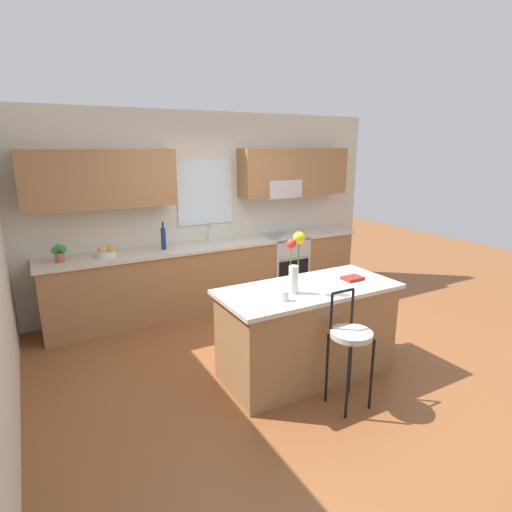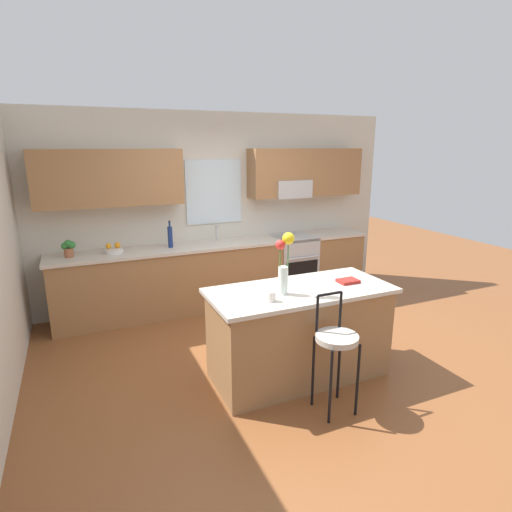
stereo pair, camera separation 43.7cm
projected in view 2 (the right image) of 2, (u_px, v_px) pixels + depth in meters
ground_plane at (274, 356)px, 4.56m from camera, size 14.00×14.00×0.00m
back_wall_assembly at (216, 198)px, 5.93m from camera, size 5.60×0.50×2.70m
counter_run at (222, 273)px, 5.94m from camera, size 4.56×0.64×0.92m
sink_faucet at (217, 231)px, 5.91m from camera, size 0.02×0.13×0.23m
oven_range at (292, 265)px, 6.36m from camera, size 0.60×0.64×0.92m
kitchen_island at (299, 333)px, 4.06m from camera, size 1.77×0.80×0.92m
bar_stool_near at (336, 343)px, 3.47m from camera, size 0.36×0.36×1.04m
flower_vase at (284, 262)px, 3.72m from camera, size 0.17×0.12×0.57m
mug_ceramic at (271, 296)px, 3.61m from camera, size 0.08×0.08×0.09m
cookbook at (348, 281)px, 4.11m from camera, size 0.20×0.15×0.03m
fruit_bowl_oranges at (114, 250)px, 5.25m from camera, size 0.24×0.24×0.13m
bottle_olive_oil at (170, 236)px, 5.51m from camera, size 0.06×0.06×0.36m
potted_plant_small at (69, 248)px, 5.03m from camera, size 0.17×0.11×0.21m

